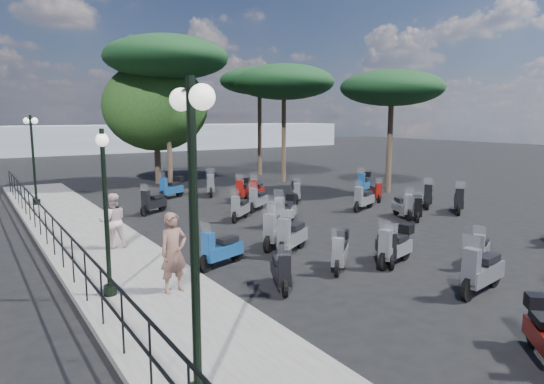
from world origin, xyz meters
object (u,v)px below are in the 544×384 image
scooter_16 (258,200)px  scooter_21 (364,199)px  scooter_3 (221,250)px  scooter_5 (172,188)px  lamp_post_0 (194,226)px  scooter_8 (291,237)px  lamp_post_2 (33,154)px  scooter_13 (481,251)px  scooter_15 (285,210)px  scooter_20 (418,208)px  scooter_23 (257,191)px  scooter_1 (340,252)px  scooter_7 (395,247)px  scooter_26 (459,201)px  lamp_post_1 (105,202)px  pine_1 (284,82)px  scooter_17 (243,190)px  scooter_4 (153,203)px  scooter_9 (279,215)px  scooter_27 (403,207)px  pine_2 (167,58)px  woman (174,252)px  scooter_32 (428,197)px  pine_0 (260,81)px  pine_3 (392,88)px  scooter_29 (364,183)px  scooter_31 (277,231)px  scooter_12 (481,272)px  scooter_10 (240,209)px  scooter_28 (376,193)px  scooter_22 (296,192)px  scooter_14 (386,249)px  scooter_11 (210,185)px  scooter_2 (281,272)px  broadleaf_tree (156,107)px

scooter_16 → scooter_21: size_ratio=0.86×
scooter_3 → scooter_5: size_ratio=1.01×
scooter_16 → lamp_post_0: bearing=110.6°
scooter_8 → lamp_post_2: bearing=-7.2°
scooter_13 → scooter_15: 7.28m
scooter_20 → scooter_23: size_ratio=0.94×
scooter_1 → scooter_15: 5.61m
scooter_7 → scooter_23: bearing=-27.1°
scooter_26 → lamp_post_1: bearing=60.1°
scooter_26 → pine_1: 13.50m
lamp_post_2 → scooter_17: bearing=-36.5°
scooter_4 → scooter_9: bearing=179.2°
scooter_27 → lamp_post_0: bearing=55.7°
pine_2 → woman: bearing=-110.7°
scooter_1 → scooter_32: (9.08, 4.64, 0.02)m
woman → pine_0: 23.67m
scooter_32 → scooter_27: bearing=71.5°
scooter_21 → pine_3: pine_3 is taller
scooter_4 → scooter_29: scooter_29 is taller
scooter_31 → scooter_12: bearing=165.2°
pine_0 → scooter_3: bearing=-124.2°
scooter_10 → scooter_17: 4.32m
lamp_post_2 → scooter_21: 14.53m
scooter_12 → scooter_28: (6.79, 10.20, -0.10)m
scooter_29 → scooter_12: bearing=114.0°
scooter_1 → pine_2: size_ratio=0.15×
scooter_17 → pine_0: (6.18, 8.59, 5.82)m
scooter_7 → scooter_8: 2.99m
scooter_12 → scooter_22: scooter_12 is taller
woman → scooter_14: bearing=-16.6°
lamp_post_2 → pine_1: 14.73m
lamp_post_2 → scooter_15: 11.59m
scooter_27 → scooter_3: bearing=35.4°
scooter_22 → scooter_1: bearing=91.0°
scooter_22 → scooter_11: bearing=-26.0°
scooter_22 → scooter_29: (4.40, 0.04, 0.08)m
scooter_2 → scooter_5: size_ratio=0.90×
scooter_28 → pine_0: size_ratio=0.19×
broadleaf_tree → scooter_32: bearing=-62.6°
lamp_post_0 → scooter_11: bearing=72.2°
scooter_7 → scooter_23: size_ratio=1.28×
scooter_9 → scooter_1: bearing=146.7°
scooter_13 → pine_3: (7.41, 10.50, 5.02)m
scooter_4 → scooter_22: scooter_4 is taller
scooter_5 → scooter_31: size_ratio=0.97×
scooter_3 → scooter_23: bearing=-55.4°
scooter_12 → scooter_29: 14.48m
scooter_28 → scooter_14: bearing=74.3°
scooter_3 → scooter_4: (0.89, 7.98, -0.00)m
lamp_post_1 → scooter_26: bearing=21.3°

